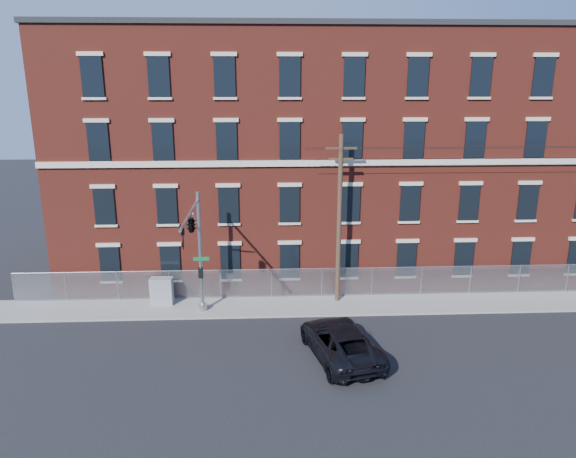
% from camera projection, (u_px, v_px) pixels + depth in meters
% --- Properties ---
extents(ground, '(140.00, 140.00, 0.00)m').
position_uv_depth(ground, '(313.00, 347.00, 26.56)').
color(ground, black).
rests_on(ground, ground).
extents(sidewalk, '(65.00, 3.00, 0.12)m').
position_uv_depth(sidewalk, '(502.00, 302.00, 31.90)').
color(sidewalk, gray).
rests_on(sidewalk, ground).
extents(mill_building, '(55.30, 14.32, 16.30)m').
position_uv_depth(mill_building, '(461.00, 150.00, 38.33)').
color(mill_building, maroon).
rests_on(mill_building, ground).
extents(chain_link_fence, '(59.06, 0.06, 1.85)m').
position_uv_depth(chain_link_fence, '(495.00, 279.00, 32.88)').
color(chain_link_fence, '#A5A8AD').
rests_on(chain_link_fence, ground).
extents(traffic_signal_mast, '(0.90, 6.75, 7.00)m').
position_uv_depth(traffic_signal_mast, '(194.00, 234.00, 26.95)').
color(traffic_signal_mast, '#9EA0A5').
rests_on(traffic_signal_mast, ground).
extents(utility_pole_near, '(1.80, 0.28, 10.00)m').
position_uv_depth(utility_pole_near, '(339.00, 217.00, 30.62)').
color(utility_pole_near, '#422F21').
rests_on(utility_pole_near, ground).
extents(pickup_truck, '(4.00, 6.38, 1.64)m').
position_uv_depth(pickup_truck, '(340.00, 341.00, 25.40)').
color(pickup_truck, black).
rests_on(pickup_truck, ground).
extents(utility_cabinet, '(1.34, 0.71, 1.64)m').
position_uv_depth(utility_cabinet, '(162.00, 291.00, 31.24)').
color(utility_cabinet, gray).
rests_on(utility_cabinet, sidewalk).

